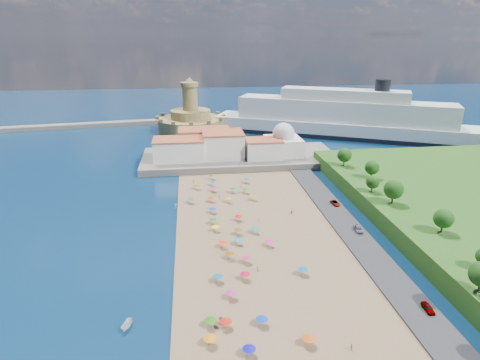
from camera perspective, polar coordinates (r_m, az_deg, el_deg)
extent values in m
plane|color=#071938|center=(120.31, -0.41, -7.73)|extent=(700.00, 700.00, 0.00)
cube|color=#59544C|center=(188.22, -0.01, 3.18)|extent=(90.00, 36.00, 3.00)
cube|color=#59544C|center=(220.66, -6.86, 5.49)|extent=(18.00, 70.00, 2.40)
cube|color=#59544C|center=(281.88, -27.45, 6.58)|extent=(199.03, 34.77, 2.60)
cube|color=silver|center=(181.44, -8.69, 4.28)|extent=(22.00, 14.00, 9.00)
cube|color=silver|center=(183.59, -2.42, 5.00)|extent=(18.00, 16.00, 11.00)
cube|color=silver|center=(182.48, 3.35, 4.40)|extent=(16.00, 12.00, 8.00)
cube|color=silver|center=(194.86, -5.08, 5.67)|extent=(24.00, 14.00, 10.00)
cube|color=silver|center=(188.27, 6.13, 4.81)|extent=(16.00, 16.00, 8.00)
sphere|color=silver|center=(186.80, 6.20, 6.59)|extent=(10.00, 10.00, 10.00)
cylinder|color=silver|center=(185.96, 6.25, 7.73)|extent=(1.20, 1.20, 1.60)
cylinder|color=#A28B51|center=(249.23, -6.98, 7.82)|extent=(40.00, 40.00, 8.00)
cylinder|color=#A28B51|center=(247.96, -7.04, 9.29)|extent=(24.00, 24.00, 5.00)
cylinder|color=#A28B51|center=(246.39, -7.14, 11.46)|extent=(9.00, 9.00, 14.00)
cylinder|color=#A28B51|center=(245.33, -7.22, 13.35)|extent=(10.40, 10.40, 2.40)
cone|color=#A28B51|center=(245.04, -7.25, 13.98)|extent=(6.00, 6.00, 3.00)
cube|color=black|center=(242.39, 14.12, 6.34)|extent=(145.71, 85.94, 2.43)
cube|color=silver|center=(241.67, 14.19, 7.10)|extent=(144.64, 85.15, 9.00)
cube|color=silver|center=(239.65, 14.40, 9.54)|extent=(115.89, 68.48, 12.00)
cube|color=silver|center=(238.28, 14.59, 11.67)|extent=(69.12, 43.10, 6.00)
cylinder|color=black|center=(236.92, 19.64, 12.59)|extent=(8.00, 8.00, 6.00)
cylinder|color=gray|center=(82.15, -4.34, -21.85)|extent=(0.07, 0.07, 2.00)
cone|color=orange|center=(81.55, -4.35, -21.38)|extent=(2.50, 2.50, 0.60)
cylinder|color=gray|center=(85.60, -2.04, -19.76)|extent=(0.07, 0.07, 2.00)
cone|color=red|center=(85.03, -2.05, -19.29)|extent=(2.50, 2.50, 0.60)
cylinder|color=gray|center=(156.81, -3.96, -0.47)|extent=(0.07, 0.07, 2.00)
cone|color=#0F6B8E|center=(156.50, -3.97, -0.16)|extent=(2.50, 2.50, 0.60)
cylinder|color=gray|center=(132.97, -3.91, -4.35)|extent=(0.07, 0.07, 2.00)
cone|color=#0B449A|center=(132.60, -3.92, -4.00)|extent=(2.50, 2.50, 0.60)
cylinder|color=gray|center=(105.41, 0.91, -11.28)|extent=(0.07, 0.07, 2.00)
cone|color=#BF295A|center=(104.94, 0.92, -10.86)|extent=(2.50, 2.50, 0.60)
cylinder|color=gray|center=(140.84, -1.61, -2.87)|extent=(0.07, 0.07, 2.00)
cone|color=#FFA90D|center=(140.50, -1.61, -2.53)|extent=(2.50, 2.50, 0.60)
cylinder|color=gray|center=(118.98, -0.29, -7.38)|extent=(0.07, 0.07, 2.00)
cone|color=#844F0C|center=(118.57, -0.29, -7.00)|extent=(2.50, 2.50, 0.60)
cylinder|color=gray|center=(113.76, -0.30, -8.75)|extent=(0.07, 0.07, 2.00)
cone|color=teal|center=(113.33, -0.30, -8.35)|extent=(2.50, 2.50, 0.60)
cylinder|color=gray|center=(121.17, -3.50, -6.89)|extent=(0.07, 0.07, 2.00)
cone|color=#F9EC0D|center=(120.77, -3.51, -6.51)|extent=(2.50, 2.50, 0.60)
cylinder|color=gray|center=(127.44, -0.24, -5.43)|extent=(0.07, 0.07, 2.00)
cone|color=red|center=(127.05, -0.24, -5.06)|extent=(2.50, 2.50, 0.60)
cylinder|color=gray|center=(163.71, -3.99, 0.42)|extent=(0.07, 0.07, 2.00)
cone|color=#8A540C|center=(163.41, -4.00, 0.72)|extent=(2.50, 2.50, 0.60)
cylinder|color=gray|center=(80.00, 1.30, -23.18)|extent=(0.07, 0.07, 2.00)
cone|color=#100DB0|center=(79.38, 1.31, -22.70)|extent=(2.50, 2.50, 0.60)
cylinder|color=gray|center=(86.24, 3.11, -19.43)|extent=(0.07, 0.07, 2.00)
cone|color=#0D3BB0|center=(85.67, 3.12, -18.96)|extent=(2.50, 2.50, 0.60)
cylinder|color=gray|center=(98.37, -3.15, -13.84)|extent=(0.07, 0.07, 2.00)
cone|color=#0E5D88|center=(97.87, -3.16, -13.40)|extent=(2.50, 2.50, 0.60)
cylinder|color=gray|center=(125.82, -3.89, -5.83)|extent=(0.07, 0.07, 2.00)
cone|color=#15782F|center=(125.43, -3.90, -5.46)|extent=(2.50, 2.50, 0.60)
cylinder|color=gray|center=(101.98, 8.94, -12.73)|extent=(0.07, 0.07, 2.00)
cone|color=#105E99|center=(101.50, 8.97, -12.30)|extent=(2.50, 2.50, 0.60)
cylinder|color=gray|center=(141.59, -4.13, -2.79)|extent=(0.07, 0.07, 2.00)
cone|color=#A83F0D|center=(141.24, -4.14, -2.45)|extent=(2.50, 2.50, 0.60)
cylinder|color=gray|center=(86.05, -4.22, -19.56)|extent=(0.07, 0.07, 2.00)
cone|color=#287514|center=(85.48, -4.24, -19.09)|extent=(2.50, 2.50, 0.60)
cylinder|color=gray|center=(113.09, 4.16, -9.00)|extent=(0.07, 0.07, 2.00)
cone|color=#C72A71|center=(112.66, 4.17, -8.60)|extent=(2.50, 2.50, 0.60)
cylinder|color=gray|center=(149.12, 0.78, -1.53)|extent=(0.07, 0.07, 2.00)
cone|color=#167E2C|center=(148.79, 0.78, -1.21)|extent=(2.50, 2.50, 0.60)
cylinder|color=gray|center=(99.09, 0.69, -13.53)|extent=(0.07, 0.07, 2.00)
cone|color=red|center=(98.59, 0.69, -13.09)|extent=(2.50, 2.50, 0.60)
cylinder|color=gray|center=(142.79, 1.94, -2.54)|extent=(0.07, 0.07, 2.00)
cone|color=#C77F0A|center=(142.45, 1.94, -2.21)|extent=(2.50, 2.50, 0.60)
cylinder|color=gray|center=(120.03, 2.09, -7.14)|extent=(0.07, 0.07, 2.00)
cone|color=#107098|center=(119.62, 2.09, -6.76)|extent=(2.50, 2.50, 0.60)
cylinder|color=gray|center=(93.00, -1.23, -16.05)|extent=(0.07, 0.07, 2.00)
cone|color=#BA287A|center=(92.48, -1.24, -15.60)|extent=(2.50, 2.50, 0.60)
cylinder|color=gray|center=(150.61, -3.80, -1.35)|extent=(0.07, 0.07, 2.00)
cone|color=#BA2887|center=(150.29, -3.81, -1.03)|extent=(2.50, 2.50, 0.60)
cylinder|color=gray|center=(112.39, -2.50, -9.16)|extent=(0.07, 0.07, 2.00)
cone|color=#FF310B|center=(111.96, -2.50, -8.76)|extent=(2.50, 2.50, 0.60)
cylinder|color=gray|center=(107.26, -1.52, -10.68)|extent=(0.07, 0.07, 2.00)
cone|color=#87460C|center=(106.81, -1.53, -10.27)|extent=(2.50, 2.50, 0.60)
cylinder|color=gray|center=(149.49, -1.03, -1.47)|extent=(0.07, 0.07, 2.00)
cone|color=#15763F|center=(149.16, -1.03, -1.15)|extent=(2.50, 2.50, 0.60)
cylinder|color=gray|center=(159.29, 0.89, -0.09)|extent=(0.07, 0.07, 2.00)
cone|color=#0C5D9F|center=(158.99, 0.90, 0.21)|extent=(2.50, 2.50, 0.60)
cylinder|color=gray|center=(82.94, 9.72, -21.64)|extent=(0.07, 0.07, 2.00)
cone|color=#D64D11|center=(82.35, 9.76, -21.17)|extent=(2.50, 2.50, 0.60)
cylinder|color=gray|center=(141.39, -7.05, -2.93)|extent=(0.07, 0.07, 2.00)
cone|color=#0E6C87|center=(141.04, -7.07, -2.59)|extent=(2.50, 2.50, 0.60)
cylinder|color=gray|center=(153.64, -6.18, -0.98)|extent=(0.07, 0.07, 2.00)
cone|color=#816C0B|center=(153.32, -6.19, -0.67)|extent=(2.50, 2.50, 0.60)
imported|color=tan|center=(132.95, 7.37, -4.57)|extent=(1.60, 0.95, 1.65)
imported|color=tan|center=(137.97, -9.12, -3.71)|extent=(0.78, 1.16, 1.67)
imported|color=tan|center=(86.93, -2.76, -19.18)|extent=(1.58, 0.55, 1.68)
imported|color=tan|center=(143.82, -2.99, -2.47)|extent=(0.77, 0.91, 1.64)
imported|color=tan|center=(160.56, -6.65, -0.15)|extent=(0.60, 0.98, 1.56)
imported|color=tan|center=(127.17, 2.60, -5.54)|extent=(0.47, 0.70, 1.89)
imported|color=tan|center=(83.72, 15.57, -21.90)|extent=(0.48, 0.96, 1.58)
imported|color=tan|center=(102.37, 2.57, -12.48)|extent=(0.71, 0.89, 1.58)
imported|color=tan|center=(154.15, 0.14, -0.86)|extent=(1.08, 0.64, 1.64)
imported|color=white|center=(89.00, -15.78, -19.27)|extent=(2.51, 4.06, 1.47)
imported|color=gray|center=(97.78, 25.18, -16.14)|extent=(1.77, 4.02, 1.35)
imported|color=gray|center=(125.33, 16.50, -6.70)|extent=(2.64, 5.19, 1.44)
imported|color=gray|center=(142.15, 13.38, -3.19)|extent=(2.37, 4.53, 1.22)
cylinder|color=#382314|center=(98.27, 30.95, -12.75)|extent=(0.50, 0.50, 2.96)
cylinder|color=#382314|center=(120.59, 26.79, -6.03)|extent=(0.50, 0.50, 2.90)
sphere|color=#14380F|center=(119.57, 26.99, -4.90)|extent=(5.22, 5.22, 5.22)
cylinder|color=#382314|center=(134.30, 20.86, -2.45)|extent=(0.50, 0.50, 3.37)
sphere|color=#14380F|center=(133.24, 21.02, -1.25)|extent=(6.06, 6.06, 6.06)
cylinder|color=#382314|center=(142.00, 18.24, -1.13)|extent=(0.50, 0.50, 2.47)
sphere|color=#14380F|center=(141.25, 18.34, -0.29)|extent=(4.44, 4.44, 4.44)
cylinder|color=#382314|center=(155.59, 18.16, 0.80)|extent=(0.50, 0.50, 2.88)
sphere|color=#14380F|center=(154.80, 18.26, 1.70)|extent=(5.19, 5.19, 5.19)
cylinder|color=#382314|center=(167.12, 14.57, 2.51)|extent=(0.50, 0.50, 3.15)
sphere|color=#14380F|center=(166.32, 14.65, 3.44)|extent=(5.67, 5.67, 5.67)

